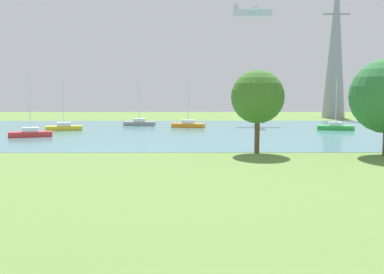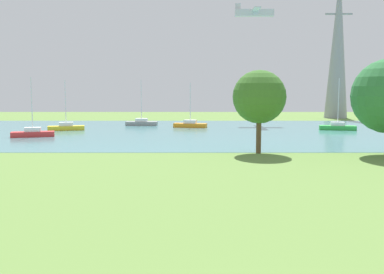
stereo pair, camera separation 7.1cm
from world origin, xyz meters
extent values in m
plane|color=olive|center=(0.00, 22.00, 0.00)|extent=(160.00, 160.00, 0.00)
cube|color=teal|center=(0.00, 50.00, 0.01)|extent=(140.00, 40.00, 0.02)
cube|color=green|center=(18.08, 51.79, 0.32)|extent=(5.01, 2.49, 0.60)
cube|color=white|center=(18.08, 51.79, 0.87)|extent=(1.99, 1.46, 0.50)
cylinder|color=silver|center=(18.08, 51.79, 3.84)|extent=(0.10, 0.10, 6.45)
cube|color=gray|center=(-9.62, 59.49, 0.32)|extent=(4.87, 1.72, 0.60)
cube|color=white|center=(-9.62, 59.49, 0.87)|extent=(1.85, 1.18, 0.50)
cylinder|color=silver|center=(-9.62, 59.49, 3.82)|extent=(0.10, 0.10, 6.40)
cube|color=orange|center=(-2.09, 55.96, 0.32)|extent=(5.01, 2.49, 0.60)
cube|color=white|center=(-2.09, 55.96, 0.87)|extent=(1.99, 1.46, 0.50)
cylinder|color=silver|center=(-2.09, 55.96, 3.57)|extent=(0.10, 0.10, 5.90)
cube|color=red|center=(-20.46, 43.09, 0.32)|extent=(5.03, 2.78, 0.60)
cube|color=white|center=(-20.46, 43.09, 0.87)|extent=(2.04, 1.56, 0.50)
cylinder|color=silver|center=(-20.46, 43.09, 3.78)|extent=(0.10, 0.10, 6.33)
cube|color=yellow|center=(-18.93, 51.38, 0.32)|extent=(5.02, 2.67, 0.60)
cube|color=white|center=(-18.93, 51.38, 0.87)|extent=(2.02, 1.52, 0.50)
cylinder|color=silver|center=(-18.93, 51.38, 3.73)|extent=(0.10, 0.10, 6.22)
cylinder|color=brown|center=(3.94, 29.83, 1.63)|extent=(0.44, 0.44, 3.27)
sphere|color=#3B6D28|center=(3.94, 29.83, 4.87)|extent=(4.59, 4.59, 4.59)
cone|color=gray|center=(26.46, 78.43, 14.40)|extent=(4.40, 4.40, 28.80)
cube|color=gray|center=(26.46, 78.43, 20.04)|extent=(5.20, 0.30, 0.30)
cube|color=silver|center=(8.50, 66.38, 18.18)|extent=(6.41, 1.18, 1.10)
cube|color=silver|center=(8.50, 66.38, 18.38)|extent=(1.20, 8.41, 0.16)
cube|color=silver|center=(5.78, 66.41, 18.98)|extent=(0.90, 0.13, 1.50)
camera|label=1|loc=(-1.90, -7.82, 5.44)|focal=40.97mm
camera|label=2|loc=(-1.83, -7.82, 5.44)|focal=40.97mm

